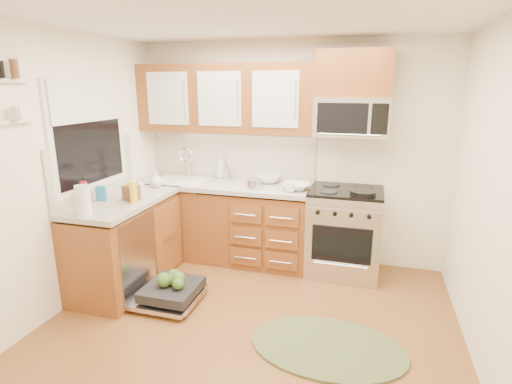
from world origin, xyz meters
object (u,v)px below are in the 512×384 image
(range, at_px, (344,232))
(cutting_board, at_px, (301,187))
(sink, at_px, (181,191))
(skillet, at_px, (363,193))
(paper_towel_roll, at_px, (83,201))
(microwave, at_px, (351,117))
(cup, at_px, (291,188))
(stock_pot, at_px, (254,184))
(upper_cabinets, at_px, (225,99))
(rug, at_px, (328,347))
(bowl_b, at_px, (268,179))
(bowl_a, at_px, (296,187))
(dishwasher, at_px, (169,293))

(range, xyz_separation_m, cutting_board, (-0.50, 0.05, 0.46))
(sink, relative_size, skillet, 2.42)
(cutting_board, height_order, paper_towel_roll, paper_towel_roll)
(sink, bearing_deg, microwave, 3.85)
(range, relative_size, cup, 8.84)
(skillet, distance_m, stock_pot, 1.16)
(stock_pot, height_order, cup, stock_pot)
(paper_towel_roll, bearing_deg, microwave, 36.48)
(cutting_board, bearing_deg, upper_cabinets, 174.05)
(cutting_board, bearing_deg, cup, -105.77)
(rug, distance_m, stock_pot, 1.87)
(upper_cabinets, xyz_separation_m, range, (1.41, -0.15, -1.40))
(bowl_b, bearing_deg, range, -10.65)
(sink, xyz_separation_m, bowl_a, (1.40, -0.05, 0.16))
(dishwasher, xyz_separation_m, cup, (0.97, 0.95, 0.87))
(upper_cabinets, height_order, bowl_a, upper_cabinets)
(sink, bearing_deg, upper_cabinets, 16.45)
(stock_pot, height_order, paper_towel_roll, paper_towel_roll)
(rug, height_order, bowl_b, bowl_b)
(range, relative_size, sink, 1.53)
(dishwasher, height_order, stock_pot, stock_pot)
(sink, relative_size, dishwasher, 0.89)
(microwave, bearing_deg, paper_towel_roll, -143.52)
(microwave, bearing_deg, range, -90.00)
(rug, bearing_deg, bowl_b, 119.92)
(range, bearing_deg, rug, -89.90)
(range, xyz_separation_m, cup, (-0.57, -0.18, 0.49))
(cutting_board, relative_size, paper_towel_roll, 1.10)
(upper_cabinets, bearing_deg, cutting_board, -5.95)
(stock_pot, relative_size, cup, 1.73)
(microwave, relative_size, bowl_a, 2.60)
(upper_cabinets, xyz_separation_m, rug, (1.41, -1.55, -1.86))
(sink, bearing_deg, bowl_a, -2.05)
(skillet, bearing_deg, upper_cabinets, 168.10)
(sink, bearing_deg, bowl_b, 9.95)
(microwave, height_order, dishwasher, microwave)
(sink, height_order, bowl_b, bowl_b)
(bowl_a, bearing_deg, range, 6.44)
(microwave, relative_size, skillet, 2.96)
(upper_cabinets, height_order, cutting_board, upper_cabinets)
(skillet, height_order, cutting_board, skillet)
(upper_cabinets, relative_size, cutting_board, 6.93)
(range, relative_size, skillet, 3.71)
(skillet, bearing_deg, cutting_board, 160.50)
(stock_pot, xyz_separation_m, cutting_board, (0.48, 0.20, -0.05))
(upper_cabinets, bearing_deg, rug, -47.77)
(bowl_b, bearing_deg, skillet, -18.37)
(cutting_board, distance_m, paper_towel_roll, 2.21)
(microwave, bearing_deg, sink, -176.15)
(sink, height_order, cutting_board, cutting_board)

